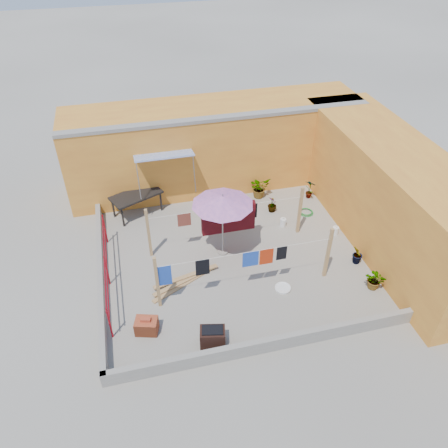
{
  "coord_description": "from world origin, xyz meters",
  "views": [
    {
      "loc": [
        -2.76,
        -9.99,
        9.35
      ],
      "look_at": [
        -0.22,
        0.3,
        1.21
      ],
      "focal_mm": 35.0,
      "sensor_mm": 36.0,
      "label": 1
    }
  ],
  "objects": [
    {
      "name": "brick_stack",
      "position": [
        -2.95,
        -2.24,
        0.22
      ],
      "size": [
        0.68,
        0.57,
        0.51
      ],
      "color": "#A64626",
      "rests_on": "ground"
    },
    {
      "name": "clothesline_rig",
      "position": [
        0.01,
        0.55,
        1.01
      ],
      "size": [
        5.09,
        2.35,
        1.8
      ],
      "color": "tan",
      "rests_on": "ground"
    },
    {
      "name": "green_hose",
      "position": [
        3.22,
        1.76,
        0.04
      ],
      "size": [
        0.53,
        0.53,
        0.08
      ],
      "color": "#1B792A",
      "rests_on": "ground"
    },
    {
      "name": "red_railing",
      "position": [
        -3.85,
        -0.2,
        0.72
      ],
      "size": [
        0.05,
        4.2,
        1.1
      ],
      "color": "#A4101D",
      "rests_on": "ground"
    },
    {
      "name": "lumber_pile",
      "position": [
        -1.68,
        -0.67,
        0.07
      ],
      "size": [
        2.14,
        1.11,
        0.13
      ],
      "color": "tan",
      "rests_on": "ground"
    },
    {
      "name": "parapet_left",
      "position": [
        -4.08,
        0.0,
        0.22
      ],
      "size": [
        0.16,
        7.3,
        0.44
      ],
      "primitive_type": "cube",
      "color": "gray",
      "rests_on": "ground"
    },
    {
      "name": "plant_back_b",
      "position": [
        2.04,
        2.17,
        0.29
      ],
      "size": [
        0.41,
        0.41,
        0.58
      ],
      "primitive_type": "imported",
      "rotation": [
        0.0,
        0.0,
        1.89
      ],
      "color": "#205719",
      "rests_on": "ground"
    },
    {
      "name": "plant_right_a",
      "position": [
        3.7,
        2.66,
        0.4
      ],
      "size": [
        0.49,
        0.5,
        0.79
      ],
      "primitive_type": "imported",
      "rotation": [
        0.0,
        0.0,
        2.27
      ],
      "color": "#205719",
      "rests_on": "ground"
    },
    {
      "name": "ground",
      "position": [
        0.0,
        0.0,
        0.0
      ],
      "size": [
        80.0,
        80.0,
        0.0
      ],
      "primitive_type": "plane",
      "color": "#9E998E",
      "rests_on": "ground"
    },
    {
      "name": "water_jug_b",
      "position": [
        2.13,
        1.24,
        0.15
      ],
      "size": [
        0.22,
        0.22,
        0.34
      ],
      "color": "silver",
      "rests_on": "ground"
    },
    {
      "name": "parapet_front",
      "position": [
        0.0,
        -3.58,
        0.22
      ],
      "size": [
        8.3,
        0.16,
        0.44
      ],
      "primitive_type": "cube",
      "color": "gray",
      "rests_on": "ground"
    },
    {
      "name": "wall_right",
      "position": [
        5.2,
        0.0,
        1.6
      ],
      "size": [
        2.4,
        9.0,
        3.2
      ],
      "primitive_type": "cube",
      "color": "gold",
      "rests_on": "ground"
    },
    {
      "name": "water_jug_a",
      "position": [
        3.7,
        0.37,
        0.15
      ],
      "size": [
        0.21,
        0.21,
        0.34
      ],
      "color": "silver",
      "rests_on": "ground"
    },
    {
      "name": "plant_right_c",
      "position": [
        3.7,
        -2.23,
        0.33
      ],
      "size": [
        0.78,
        0.77,
        0.65
      ],
      "primitive_type": "imported",
      "rotation": [
        0.0,
        0.0,
        5.6
      ],
      "color": "#205719",
      "rests_on": "ground"
    },
    {
      "name": "outdoor_table",
      "position": [
        -2.7,
        3.2,
        0.74
      ],
      "size": [
        1.97,
        1.53,
        0.82
      ],
      "color": "black",
      "rests_on": "ground"
    },
    {
      "name": "white_basin",
      "position": [
        1.09,
        -1.65,
        0.04
      ],
      "size": [
        0.48,
        0.48,
        0.08
      ],
      "color": "silver",
      "rests_on": "ground"
    },
    {
      "name": "brazier",
      "position": [
        -1.35,
        -3.05,
        0.28
      ],
      "size": [
        0.72,
        0.55,
        0.58
      ],
      "color": "black",
      "rests_on": "ground"
    },
    {
      "name": "plant_right_b",
      "position": [
        3.7,
        -1.14,
        0.35
      ],
      "size": [
        0.46,
        0.49,
        0.7
      ],
      "primitive_type": "imported",
      "rotation": [
        0.0,
        0.0,
        4.16
      ],
      "color": "#205719",
      "rests_on": "ground"
    },
    {
      "name": "wall_back",
      "position": [
        0.5,
        4.69,
        1.61
      ],
      "size": [
        11.0,
        3.27,
        3.21
      ],
      "color": "gold",
      "rests_on": "ground"
    },
    {
      "name": "patio_umbrella",
      "position": [
        -0.25,
        0.37,
        2.03
      ],
      "size": [
        2.32,
        2.32,
        2.26
      ],
      "color": "gray",
      "rests_on": "ground"
    },
    {
      "name": "plant_back_a",
      "position": [
        1.88,
        3.2,
        0.41
      ],
      "size": [
        0.9,
        0.84,
        0.83
      ],
      "primitive_type": "imported",
      "rotation": [
        0.0,
        0.0,
        0.31
      ],
      "color": "#205719",
      "rests_on": "ground"
    }
  ]
}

